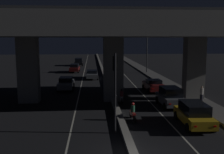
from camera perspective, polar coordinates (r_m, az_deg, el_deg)
The scene contains 17 objects.
lane_line_left_inner at distance 48.00m, azimuth -6.18°, elevation 0.65°, with size 0.12×126.00×0.00m, color beige.
lane_line_right_inner at distance 48.33m, azimuth 2.50°, elevation 0.74°, with size 0.12×126.00×0.00m, color beige.
median_divider at distance 48.00m, azimuth -1.83°, elevation 0.87°, with size 0.51×126.00×0.30m, color gray.
sidewalk_right at distance 42.40m, azimuth 10.22°, elevation -0.32°, with size 2.39×126.00×0.15m, color #5B5956.
elevated_overpass at distance 26.40m, azimuth -0.35°, elevation 10.35°, with size 39.30×11.29×9.46m.
traffic_light_left_of_median at distance 17.18m, azimuth 0.65°, elevation -0.48°, with size 0.30×0.49×5.37m.
street_lamp at distance 49.24m, azimuth 7.20°, elevation 5.82°, with size 2.40×0.32×7.13m.
car_taxi_yellow_lead at distance 20.13m, azimuth 17.39°, elevation -7.65°, with size 2.14×4.52×1.70m.
car_grey_second at distance 25.19m, azimuth 12.59°, elevation -4.19°, with size 2.03×3.98×1.82m.
car_dark_red_third at distance 32.11m, azimuth 9.02°, elevation -1.77°, with size 2.14×4.27×1.46m.
car_silver_lead_oncoming at distance 33.33m, azimuth -10.00°, elevation -1.36°, with size 1.98×4.41×1.55m.
car_grey_second_oncoming at distance 42.23m, azimuth -4.37°, elevation 0.61°, with size 1.95×4.58×1.35m.
car_dark_red_third_oncoming at distance 50.82m, azimuth -8.13°, elevation 1.99°, with size 1.97×4.16×1.60m.
car_black_fourth_oncoming at distance 63.61m, azimuth -7.27°, elevation 3.33°, with size 2.09×4.28×1.82m.
motorcycle_red_filtering_near at distance 20.53m, azimuth 4.55°, elevation -7.78°, with size 0.34×1.99×1.43m.
motorcycle_white_filtering_mid at distance 25.93m, azimuth 2.11°, elevation -4.36°, with size 0.34×1.86×1.45m.
pedestrian_on_sidewalk at distance 27.19m, azimuth 18.91°, elevation -3.52°, with size 0.34×0.34×1.58m.
Camera 1 is at (-2.16, -12.57, 6.23)m, focal length 42.00 mm.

